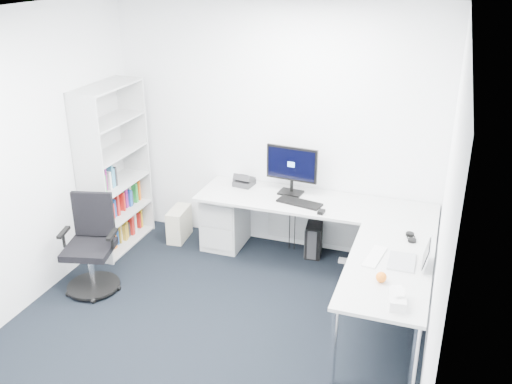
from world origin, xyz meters
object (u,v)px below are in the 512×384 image
(laptop, at_px, (403,251))
(bookshelf, at_px, (114,168))
(l_desk, at_px, (305,247))
(monitor, at_px, (291,170))
(task_chair, at_px, (89,247))

(laptop, bearing_deg, bookshelf, 166.82)
(laptop, bearing_deg, l_desk, 146.08)
(bookshelf, bearing_deg, monitor, 12.29)
(monitor, relative_size, laptop, 1.75)
(task_chair, height_order, monitor, monitor)
(bookshelf, distance_m, monitor, 1.93)
(monitor, distance_m, laptop, 1.68)
(l_desk, bearing_deg, task_chair, -155.35)
(task_chair, xyz_separation_m, monitor, (1.63, 1.34, 0.51))
(task_chair, relative_size, laptop, 3.01)
(l_desk, distance_m, monitor, 0.83)
(bookshelf, relative_size, task_chair, 1.92)
(task_chair, bearing_deg, l_desk, 10.55)
(bookshelf, xyz_separation_m, task_chair, (0.25, -0.93, -0.44))
(l_desk, height_order, monitor, monitor)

